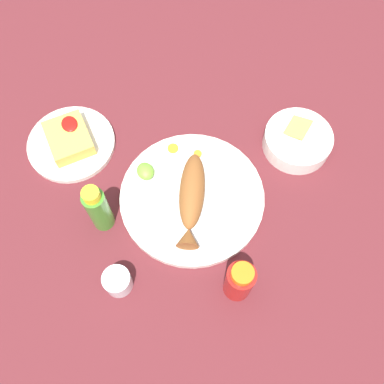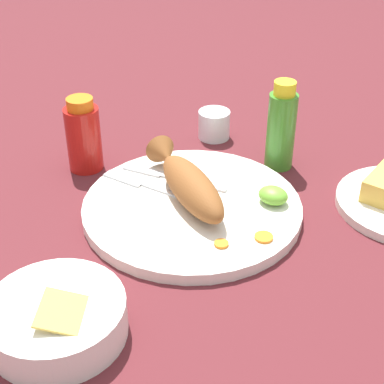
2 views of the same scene
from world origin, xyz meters
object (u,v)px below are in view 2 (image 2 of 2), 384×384
fork_far (166,176)px  guacamole_bowl (57,317)px  salt_cup (214,126)px  hot_sauce_bottle_green (281,128)px  fork_near (146,187)px  hot_sauce_bottle_red (84,136)px  main_plate (192,208)px  fried_fish (188,182)px

fork_far → guacamole_bowl: size_ratio=1.12×
salt_cup → guacamole_bowl: bearing=-74.6°
hot_sauce_bottle_green → salt_cup: 0.16m
fork_near → salt_cup: size_ratio=3.13×
hot_sauce_bottle_red → hot_sauce_bottle_green: hot_sauce_bottle_green is taller
salt_cup → guacamole_bowl: 0.54m
main_plate → fork_far: 0.09m
fried_fish → guacamole_bowl: fried_fish is taller
fried_fish → fork_far: bearing=-174.2°
fried_fish → guacamole_bowl: size_ratio=1.36×
main_plate → fork_far: (-0.08, 0.04, 0.01)m
fork_near → guacamole_bowl: bearing=105.9°
main_plate → guacamole_bowl: guacamole_bowl is taller
fried_fish → salt_cup: (-0.10, 0.22, -0.02)m
main_plate → guacamole_bowl: 0.30m
hot_sauce_bottle_red → hot_sauce_bottle_green: (0.26, 0.21, 0.01)m
fork_far → guacamole_bowl: bearing=95.3°
fried_fish → hot_sauce_bottle_red: 0.22m
main_plate → salt_cup: (-0.12, 0.23, 0.01)m
hot_sauce_bottle_red → fork_near: bearing=-3.9°
main_plate → fork_near: bearing=-174.0°
fried_fish → salt_cup: 0.24m
fried_fish → fork_near: (-0.07, -0.02, -0.03)m
hot_sauce_bottle_red → main_plate: bearing=-0.2°
fork_near → hot_sauce_bottle_red: (-0.14, 0.01, 0.04)m
salt_cup → hot_sauce_bottle_red: bearing=-116.3°
guacamole_bowl → hot_sauce_bottle_red: bearing=130.7°
fork_far → salt_cup: (-0.04, 0.19, 0.00)m
fried_fish → guacamole_bowl: bearing=-53.7°
fried_fish → hot_sauce_bottle_green: (0.05, 0.20, 0.03)m
main_plate → salt_cup: size_ratio=5.66×
fried_fish → salt_cup: fried_fish is taller
main_plate → salt_cup: 0.26m
fork_near → fork_far: same height
hot_sauce_bottle_green → hot_sauce_bottle_red: bearing=-142.0°
hot_sauce_bottle_red → salt_cup: bearing=63.7°
main_plate → guacamole_bowl: (0.02, -0.29, 0.02)m
fried_fish → fork_far: 0.08m
main_plate → guacamole_bowl: bearing=-85.2°
main_plate → fork_far: fork_far is taller
hot_sauce_bottle_red → salt_cup: hot_sauce_bottle_red is taller
fried_fish → hot_sauce_bottle_red: size_ratio=1.72×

